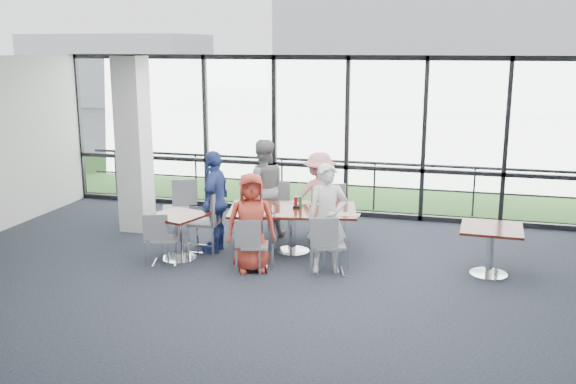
% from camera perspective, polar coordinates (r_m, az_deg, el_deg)
% --- Properties ---
extents(floor, '(12.00, 10.00, 0.02)m').
position_cam_1_polar(floor, '(8.50, -0.85, -10.60)').
color(floor, black).
rests_on(floor, ground).
extents(ceiling, '(12.00, 10.00, 0.04)m').
position_cam_1_polar(ceiling, '(7.80, -0.93, 11.57)').
color(ceiling, white).
rests_on(ceiling, ground).
extents(curtain_wall_back, '(12.00, 0.10, 3.20)m').
position_cam_1_polar(curtain_wall_back, '(12.80, 5.26, 4.87)').
color(curtain_wall_back, white).
rests_on(curtain_wall_back, ground).
extents(structural_column, '(0.50, 0.50, 3.20)m').
position_cam_1_polar(structural_column, '(12.10, -13.54, 4.09)').
color(structural_column, white).
rests_on(structural_column, ground).
extents(apron, '(80.00, 70.00, 0.02)m').
position_cam_1_polar(apron, '(17.95, 7.89, 1.88)').
color(apron, slate).
rests_on(apron, ground).
extents(grass_strip, '(80.00, 5.00, 0.01)m').
position_cam_1_polar(grass_strip, '(16.01, 6.98, 0.67)').
color(grass_strip, '#315A22').
rests_on(grass_strip, ground).
extents(hangar_main, '(24.00, 10.00, 6.00)m').
position_cam_1_polar(hangar_main, '(39.54, 18.08, 11.76)').
color(hangar_main, '#BBBDC2').
rests_on(hangar_main, ground).
extents(hangar_aux, '(10.00, 6.00, 4.00)m').
position_cam_1_polar(hangar_aux, '(40.84, -14.82, 10.58)').
color(hangar_aux, '#BBBDC2').
rests_on(hangar_aux, ground).
extents(guard_rail, '(12.00, 0.06, 0.06)m').
position_cam_1_polar(guard_rail, '(13.58, 5.60, 0.61)').
color(guard_rail, '#2D2D33').
rests_on(guard_rail, ground).
extents(main_table, '(2.26, 1.54, 0.75)m').
position_cam_1_polar(main_table, '(10.60, 0.42, -2.09)').
color(main_table, '#34180B').
rests_on(main_table, ground).
extents(side_table_left, '(0.96, 0.96, 0.75)m').
position_cam_1_polar(side_table_left, '(10.40, -9.77, -2.69)').
color(side_table_left, '#34180B').
rests_on(side_table_left, ground).
extents(side_table_right, '(0.92, 0.92, 0.75)m').
position_cam_1_polar(side_table_right, '(10.01, 17.62, -3.63)').
color(side_table_right, '#34180B').
rests_on(side_table_right, ground).
extents(diner_near_left, '(0.88, 0.74, 1.52)m').
position_cam_1_polar(diner_near_left, '(9.73, -3.30, -2.73)').
color(diner_near_left, '#BA3928').
rests_on(diner_near_left, ground).
extents(diner_near_right, '(0.72, 0.62, 1.67)m').
position_cam_1_polar(diner_near_right, '(9.69, 3.53, -2.36)').
color(diner_near_right, silver).
rests_on(diner_near_right, ground).
extents(diner_far_left, '(0.99, 0.81, 1.76)m').
position_cam_1_polar(diner_far_left, '(11.49, -2.27, 0.34)').
color(diner_far_left, gray).
rests_on(diner_far_left, ground).
extents(diner_far_right, '(1.11, 0.76, 1.56)m').
position_cam_1_polar(diner_far_right, '(11.33, 2.80, -0.37)').
color(diner_far_right, '#DC898A').
rests_on(diner_far_right, ground).
extents(diner_end, '(0.57, 1.01, 1.70)m').
position_cam_1_polar(diner_end, '(10.72, -6.49, -0.81)').
color(diner_end, '#2F4791').
rests_on(diner_end, ground).
extents(chair_main_nl, '(0.50, 0.50, 0.83)m').
position_cam_1_polar(chair_main_nl, '(9.78, -2.97, -4.77)').
color(chair_main_nl, gray).
rests_on(chair_main_nl, ground).
extents(chair_main_nr, '(0.54, 0.54, 0.89)m').
position_cam_1_polar(chair_main_nr, '(9.71, 3.79, -4.74)').
color(chair_main_nr, gray).
rests_on(chair_main_nr, ground).
extents(chair_main_fl, '(0.60, 0.60, 0.91)m').
position_cam_1_polar(chair_main_fl, '(11.72, -1.51, -1.54)').
color(chair_main_fl, gray).
rests_on(chair_main_fl, ground).
extents(chair_main_fr, '(0.58, 0.58, 0.89)m').
position_cam_1_polar(chair_main_fr, '(11.66, 3.58, -1.70)').
color(chair_main_fr, gray).
rests_on(chair_main_fr, ground).
extents(chair_main_end, '(0.50, 0.50, 0.99)m').
position_cam_1_polar(chair_main_end, '(10.81, -7.42, -2.70)').
color(chair_main_end, gray).
rests_on(chair_main_end, ground).
extents(chair_spare_la, '(0.50, 0.50, 0.82)m').
position_cam_1_polar(chair_spare_la, '(10.29, -10.93, -4.10)').
color(chair_spare_la, gray).
rests_on(chair_spare_la, ground).
extents(chair_spare_lb, '(0.63, 0.63, 0.96)m').
position_cam_1_polar(chair_spare_lb, '(11.83, -9.93, -1.47)').
color(chair_spare_lb, gray).
rests_on(chair_spare_lb, ground).
extents(plate_nl, '(0.28, 0.28, 0.01)m').
position_cam_1_polar(plate_nl, '(10.26, -2.51, -1.91)').
color(plate_nl, white).
rests_on(plate_nl, main_table).
extents(plate_nr, '(0.25, 0.25, 0.01)m').
position_cam_1_polar(plate_nr, '(10.24, 3.54, -1.96)').
color(plate_nr, white).
rests_on(plate_nr, main_table).
extents(plate_fl, '(0.24, 0.24, 0.01)m').
position_cam_1_polar(plate_fl, '(10.92, -2.46, -1.00)').
color(plate_fl, white).
rests_on(plate_fl, main_table).
extents(plate_fr, '(0.27, 0.27, 0.01)m').
position_cam_1_polar(plate_fr, '(10.94, 3.17, -0.99)').
color(plate_fr, white).
rests_on(plate_fr, main_table).
extents(plate_end, '(0.25, 0.25, 0.01)m').
position_cam_1_polar(plate_end, '(10.67, -3.97, -1.35)').
color(plate_end, white).
rests_on(plate_end, main_table).
extents(tumbler_a, '(0.07, 0.07, 0.14)m').
position_cam_1_polar(tumbler_a, '(10.29, -1.30, -1.49)').
color(tumbler_a, white).
rests_on(tumbler_a, main_table).
extents(tumbler_b, '(0.07, 0.07, 0.13)m').
position_cam_1_polar(tumbler_b, '(10.36, 2.05, -1.43)').
color(tumbler_b, white).
rests_on(tumbler_b, main_table).
extents(tumbler_c, '(0.07, 0.07, 0.15)m').
position_cam_1_polar(tumbler_c, '(10.81, 0.84, -0.78)').
color(tumbler_c, white).
rests_on(tumbler_c, main_table).
extents(tumbler_d, '(0.06, 0.06, 0.13)m').
position_cam_1_polar(tumbler_d, '(10.51, -3.72, -1.24)').
color(tumbler_d, white).
rests_on(tumbler_d, main_table).
extents(menu_a, '(0.30, 0.23, 0.00)m').
position_cam_1_polar(menu_a, '(10.16, -0.32, -2.09)').
color(menu_a, beige).
rests_on(menu_a, main_table).
extents(menu_b, '(0.32, 0.22, 0.00)m').
position_cam_1_polar(menu_b, '(10.25, 5.53, -2.02)').
color(menu_b, beige).
rests_on(menu_b, main_table).
extents(menu_c, '(0.38, 0.40, 0.00)m').
position_cam_1_polar(menu_c, '(10.97, 1.14, -0.96)').
color(menu_c, beige).
rests_on(menu_c, main_table).
extents(condiment_caddy, '(0.10, 0.07, 0.04)m').
position_cam_1_polar(condiment_caddy, '(10.59, 0.74, -1.36)').
color(condiment_caddy, black).
rests_on(condiment_caddy, main_table).
extents(ketchup_bottle, '(0.06, 0.06, 0.18)m').
position_cam_1_polar(ketchup_bottle, '(10.65, 0.69, -0.90)').
color(ketchup_bottle, maroon).
rests_on(ketchup_bottle, main_table).
extents(green_bottle, '(0.05, 0.05, 0.20)m').
position_cam_1_polar(green_bottle, '(10.59, 1.12, -0.92)').
color(green_bottle, '#206F2A').
rests_on(green_bottle, main_table).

